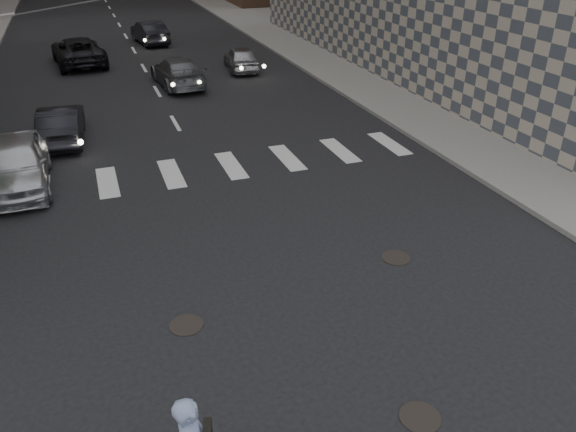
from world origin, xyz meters
name	(u,v)px	position (x,y,z in m)	size (l,w,h in m)	color
ground	(299,340)	(0.00, 0.00, 0.00)	(160.00, 160.00, 0.00)	black
sidewalk_right	(411,62)	(14.50, 20.00, 0.07)	(13.00, 80.00, 0.15)	gray
manhole_a	(420,417)	(1.20, -2.50, 0.01)	(0.70, 0.70, 0.02)	black
manhole_b	(186,325)	(-2.00, 1.20, 0.01)	(0.70, 0.70, 0.02)	black
manhole_c	(396,258)	(3.30, 2.00, 0.01)	(0.70, 0.70, 0.02)	black
silver_sedan	(17,164)	(-5.50, 9.55, 0.76)	(1.79, 4.44, 1.51)	silver
traffic_car_a	(61,124)	(-4.23, 13.38, 0.67)	(1.42, 4.07, 1.34)	black
traffic_car_b	(178,72)	(1.16, 19.68, 0.69)	(1.93, 4.75, 1.38)	slate
traffic_car_c	(78,51)	(-3.27, 26.00, 0.75)	(2.50, 5.42, 1.51)	black
traffic_car_d	(241,58)	(4.93, 21.68, 0.65)	(1.53, 3.81, 1.30)	#A0A1A7
traffic_car_e	(150,32)	(1.30, 30.73, 0.72)	(1.52, 4.36, 1.44)	black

